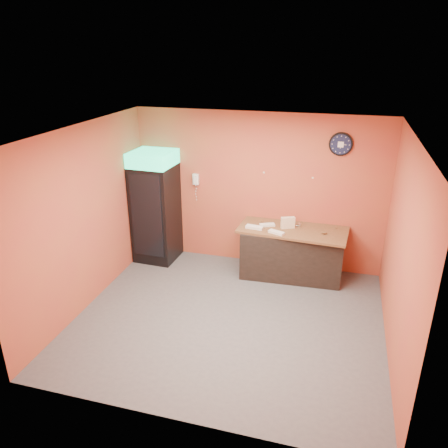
% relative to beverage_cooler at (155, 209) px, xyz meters
% --- Properties ---
extents(floor, '(4.50, 4.50, 0.00)m').
position_rel_beverage_cooler_xyz_m(floor, '(1.85, -1.60, -1.02)').
color(floor, '#47474C').
rests_on(floor, ground).
extents(back_wall, '(4.50, 0.02, 2.80)m').
position_rel_beverage_cooler_xyz_m(back_wall, '(1.85, 0.40, 0.38)').
color(back_wall, '#AF5631').
rests_on(back_wall, floor).
extents(left_wall, '(0.02, 4.00, 2.80)m').
position_rel_beverage_cooler_xyz_m(left_wall, '(-0.40, -1.60, 0.38)').
color(left_wall, '#AF5631').
rests_on(left_wall, floor).
extents(right_wall, '(0.02, 4.00, 2.80)m').
position_rel_beverage_cooler_xyz_m(right_wall, '(4.10, -1.60, 0.38)').
color(right_wall, '#AF5631').
rests_on(right_wall, floor).
extents(ceiling, '(4.50, 4.00, 0.02)m').
position_rel_beverage_cooler_xyz_m(ceiling, '(1.85, -1.60, 1.78)').
color(ceiling, white).
rests_on(ceiling, back_wall).
extents(beverage_cooler, '(0.76, 0.77, 2.09)m').
position_rel_beverage_cooler_xyz_m(beverage_cooler, '(0.00, 0.00, 0.00)').
color(beverage_cooler, black).
rests_on(beverage_cooler, floor).
extents(prep_counter, '(1.75, 0.84, 0.86)m').
position_rel_beverage_cooler_xyz_m(prep_counter, '(2.56, 0.02, -0.59)').
color(prep_counter, black).
rests_on(prep_counter, floor).
extents(wall_clock, '(0.38, 0.06, 0.38)m').
position_rel_beverage_cooler_xyz_m(wall_clock, '(3.21, 0.37, 1.31)').
color(wall_clock, black).
rests_on(wall_clock, back_wall).
extents(wall_phone, '(0.11, 0.10, 0.20)m').
position_rel_beverage_cooler_xyz_m(wall_phone, '(0.70, 0.34, 0.52)').
color(wall_phone, white).
rests_on(wall_phone, back_wall).
extents(butcher_paper, '(1.89, 0.97, 0.04)m').
position_rel_beverage_cooler_xyz_m(butcher_paper, '(2.56, 0.02, -0.14)').
color(butcher_paper, brown).
rests_on(butcher_paper, prep_counter).
extents(sub_roll_stack, '(0.25, 0.17, 0.20)m').
position_rel_beverage_cooler_xyz_m(sub_roll_stack, '(2.46, 0.02, -0.02)').
color(sub_roll_stack, beige).
rests_on(sub_roll_stack, butcher_paper).
extents(wrapped_sandwich_left, '(0.31, 0.15, 0.04)m').
position_rel_beverage_cooler_xyz_m(wrapped_sandwich_left, '(1.91, -0.14, -0.10)').
color(wrapped_sandwich_left, silver).
rests_on(wrapped_sandwich_left, butcher_paper).
extents(wrapped_sandwich_mid, '(0.29, 0.20, 0.04)m').
position_rel_beverage_cooler_xyz_m(wrapped_sandwich_mid, '(2.31, -0.26, -0.10)').
color(wrapped_sandwich_mid, silver).
rests_on(wrapped_sandwich_mid, butcher_paper).
extents(wrapped_sandwich_right, '(0.28, 0.20, 0.04)m').
position_rel_beverage_cooler_xyz_m(wrapped_sandwich_right, '(2.11, 0.03, -0.10)').
color(wrapped_sandwich_right, silver).
rests_on(wrapped_sandwich_right, butcher_paper).
extents(kitchen_tool, '(0.06, 0.06, 0.06)m').
position_rel_beverage_cooler_xyz_m(kitchen_tool, '(2.65, 0.14, -0.09)').
color(kitchen_tool, silver).
rests_on(kitchen_tool, butcher_paper).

